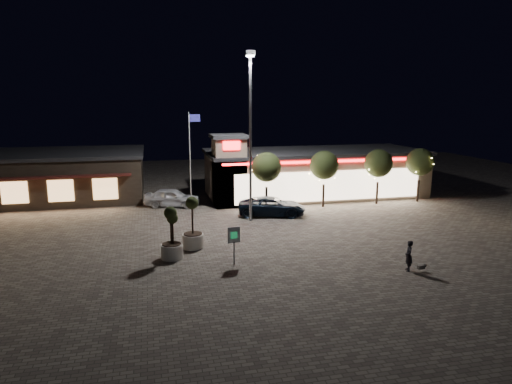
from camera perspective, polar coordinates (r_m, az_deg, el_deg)
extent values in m
plane|color=slate|center=(26.69, -1.14, -8.15)|extent=(90.00, 90.00, 0.00)
cube|color=gray|center=(43.91, 7.28, 2.25)|extent=(20.00, 8.00, 4.00)
cube|color=#262628|center=(43.62, 7.35, 5.03)|extent=(20.40, 8.40, 0.30)
cube|color=#FFE3BF|center=(40.27, 9.27, 0.78)|extent=(17.00, 0.12, 2.60)
cube|color=red|center=(39.90, 9.38, 3.80)|extent=(19.00, 0.10, 0.18)
cube|color=gray|center=(38.93, -3.38, 2.48)|extent=(2.60, 2.60, 5.80)
cube|color=#262628|center=(38.57, -3.44, 6.96)|extent=(3.00, 3.00, 0.30)
cube|color=red|center=(37.30, -3.07, 5.81)|extent=(1.40, 0.10, 0.70)
cube|color=#382D23|center=(45.98, -24.04, 1.75)|extent=(16.00, 10.00, 4.00)
cube|color=#262628|center=(45.71, -24.26, 4.41)|extent=(16.40, 10.40, 0.30)
cube|color=#591E19|center=(40.64, -25.50, 1.62)|extent=(14.40, 0.80, 0.15)
cube|color=#FFBC72|center=(41.64, -27.95, -0.07)|extent=(2.00, 0.12, 1.80)
cube|color=#FFBC72|center=(40.88, -23.21, 0.15)|extent=(2.00, 0.12, 1.80)
cube|color=#FFBC72|center=(40.40, -18.32, 0.38)|extent=(2.00, 0.12, 1.80)
cylinder|color=gray|center=(33.52, -0.70, 6.39)|extent=(0.20, 0.20, 12.00)
cube|color=gray|center=(33.54, -0.72, 17.00)|extent=(0.60, 0.40, 0.35)
cube|color=white|center=(33.52, -0.72, 16.66)|extent=(0.45, 0.30, 0.08)
cylinder|color=white|center=(38.06, -8.24, 3.85)|extent=(0.10, 0.10, 8.00)
cube|color=navy|center=(37.80, -7.70, 9.15)|extent=(0.90, 0.04, 0.60)
cylinder|color=#332319|center=(37.63, 1.31, -0.81)|extent=(0.20, 0.20, 1.92)
sphere|color=#2D3819|center=(37.16, 1.32, 3.13)|extent=(2.42, 2.42, 2.42)
cylinder|color=#332319|center=(39.16, 8.41, -0.45)|extent=(0.20, 0.20, 1.92)
sphere|color=#2D3819|center=(38.71, 8.52, 3.34)|extent=(2.42, 2.42, 2.42)
cylinder|color=#332319|center=(41.24, 14.89, -0.11)|extent=(0.20, 0.20, 1.92)
sphere|color=#2D3819|center=(40.81, 15.08, 3.48)|extent=(2.42, 2.42, 2.42)
cylinder|color=#332319|center=(43.24, 19.58, 0.13)|extent=(0.20, 0.20, 1.92)
sphere|color=#2D3819|center=(42.84, 19.81, 3.56)|extent=(2.42, 2.42, 2.42)
imported|color=black|center=(35.90, 2.01, -1.80)|extent=(5.72, 3.72, 1.46)
imported|color=silver|center=(39.49, -10.46, -0.68)|extent=(4.95, 3.16, 1.57)
imported|color=black|center=(25.74, 18.55, -7.57)|extent=(0.56, 0.70, 1.66)
cube|color=#59514C|center=(26.01, 19.95, -8.82)|extent=(0.40, 0.17, 0.21)
sphere|color=#59514C|center=(26.11, 20.37, -8.58)|extent=(0.19, 0.19, 0.19)
cylinder|color=silver|center=(26.84, -10.26, -7.40)|extent=(1.10, 1.10, 0.73)
cylinder|color=black|center=(26.72, -10.29, -6.62)|extent=(0.95, 0.95, 0.05)
cylinder|color=#332319|center=(26.48, -10.36, -4.87)|extent=(0.09, 0.09, 1.65)
sphere|color=#2D3819|center=(26.27, -10.42, -3.24)|extent=(0.64, 0.64, 0.64)
cylinder|color=silver|center=(26.83, -10.48, -7.31)|extent=(1.24, 1.24, 0.83)
cylinder|color=black|center=(26.69, -10.51, -6.42)|extent=(1.08, 1.08, 0.06)
cylinder|color=#332319|center=(26.42, -10.59, -4.43)|extent=(0.10, 0.10, 1.87)
sphere|color=#2D3819|center=(26.19, -10.66, -2.58)|extent=(0.73, 0.73, 0.73)
cylinder|color=silver|center=(28.45, -7.88, -6.09)|extent=(1.31, 1.31, 0.87)
cylinder|color=black|center=(28.31, -7.90, -5.20)|extent=(1.13, 1.13, 0.07)
cylinder|color=#332319|center=(28.04, -7.96, -3.22)|extent=(0.11, 0.11, 1.96)
sphere|color=#2D3819|center=(27.82, -8.01, -1.37)|extent=(0.76, 0.76, 0.76)
cylinder|color=gray|center=(25.53, -2.76, -7.57)|extent=(0.09, 0.09, 1.28)
cube|color=white|center=(25.22, -2.78, -5.39)|extent=(0.70, 0.14, 0.91)
cube|color=#18944C|center=(25.18, -2.76, -5.42)|extent=(0.37, 0.06, 0.37)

